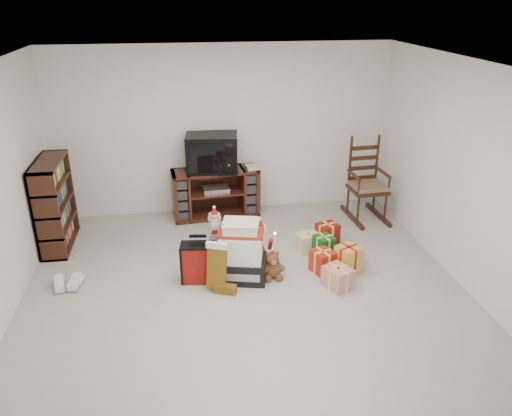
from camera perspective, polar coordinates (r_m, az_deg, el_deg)
The scene contains 13 objects.
room at distance 5.13m, azimuth -1.18°, elevation 1.79°, with size 5.01×5.01×2.51m.
tv_stand at distance 7.51m, azimuth -4.63°, elevation 1.73°, with size 1.31×0.56×0.73m.
bookshelf at distance 7.04m, azimuth -21.99°, elevation 0.26°, with size 0.32×0.97×1.19m.
rocking_chair at distance 7.62m, azimuth 12.46°, elevation 2.07°, with size 0.56×0.87×1.27m.
gift_pile at distance 5.86m, azimuth -1.69°, elevation -5.34°, with size 0.66×0.54×0.73m.
red_suitcase at distance 5.88m, azimuth -6.62°, elevation -6.22°, with size 0.40×0.25×0.57m.
stocking at distance 5.66m, azimuth -4.51°, elevation -6.74°, with size 0.28×0.12×0.60m, color #0B6A19, non-canonical shape.
teddy_bear at distance 5.96m, azimuth 1.87°, elevation -6.67°, with size 0.23×0.20×0.34m.
santa_figurine at distance 6.09m, azimuth 0.44°, elevation -4.79°, with size 0.33×0.31×0.67m.
mrs_claus_figurine at distance 6.42m, azimuth -4.69°, elevation -3.30°, with size 0.33×0.31×0.67m.
sneaker_pair at distance 6.21m, azimuth -20.74°, elevation -8.16°, with size 0.34×0.29×0.10m.
gift_cluster at distance 6.33m, azimuth 8.71°, elevation -5.16°, with size 0.80×1.16×0.27m.
crt_television at distance 7.30m, azimuth -5.04°, elevation 6.33°, with size 0.78×0.60×0.54m.
Camera 1 is at (-0.64, -4.72, 3.15)m, focal length 35.00 mm.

